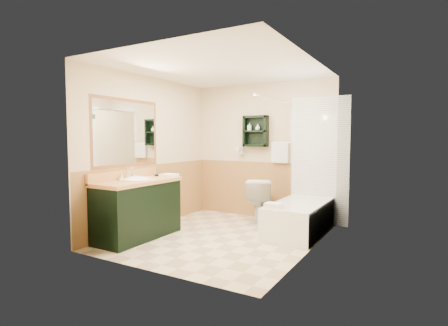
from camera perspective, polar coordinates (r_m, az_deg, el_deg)
floor at (r=5.15m, az=-0.60°, el=-11.96°), size 3.00×3.00×0.00m
back_wall at (r=6.32m, az=6.41°, el=2.01°), size 2.60×0.04×2.40m
left_wall at (r=5.74m, az=-12.03°, el=1.75°), size 0.04×3.00×2.40m
right_wall at (r=4.44m, az=14.23°, el=1.07°), size 0.04×3.00×2.40m
ceiling at (r=5.06m, az=-0.62°, el=15.44°), size 2.60×3.00×0.04m
wainscot_left at (r=5.79m, az=-11.67°, el=-5.20°), size 2.98×2.98×1.00m
wainscot_back at (r=6.35m, az=6.24°, el=-4.33°), size 2.58×2.58×1.00m
mirror_frame at (r=5.31m, az=-15.66°, el=4.75°), size 1.30×1.30×1.00m
mirror_glass at (r=5.31m, az=-15.62°, el=4.75°), size 1.20×1.20×0.90m
tile_right at (r=5.18m, az=16.02°, el=-0.22°), size 1.50×1.50×2.10m
tile_back at (r=5.95m, az=15.32°, el=0.32°), size 0.95×0.95×2.10m
tile_accent at (r=5.19m, az=16.10°, el=9.18°), size 1.50×1.50×0.10m
wall_shelf at (r=6.25m, az=5.17°, el=5.20°), size 0.45×0.15×0.55m
hair_dryer at (r=6.41m, az=2.81°, el=2.05°), size 0.10×0.24×0.18m
towel_bar at (r=6.12m, az=9.17°, el=3.32°), size 0.40×0.06×0.40m
curtain_rod at (r=5.43m, az=8.40°, el=10.12°), size 0.03×1.60×0.03m
shower_curtain at (r=5.57m, az=8.97°, el=1.20°), size 1.05×1.05×1.70m
vanity at (r=5.16m, az=-13.88°, el=-7.30°), size 0.59×1.31×0.83m
bathtub at (r=5.43m, az=12.28°, el=-8.69°), size 0.70×1.50×0.46m
toilet at (r=6.03m, az=5.93°, el=-6.06°), size 0.63×0.84×0.73m
counter_towel at (r=5.46m, az=-8.98°, el=-1.97°), size 0.25×0.20×0.04m
vanity_book at (r=5.62m, az=-11.07°, el=-0.79°), size 0.17×0.11×0.24m
tub_towel at (r=4.88m, az=8.09°, el=-6.89°), size 0.22×0.18×0.07m
soap_bottle_a at (r=6.30m, az=4.19°, el=5.62°), size 0.08×0.14×0.06m
soap_bottle_b at (r=6.23m, az=5.54°, el=5.73°), size 0.09×0.11×0.08m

